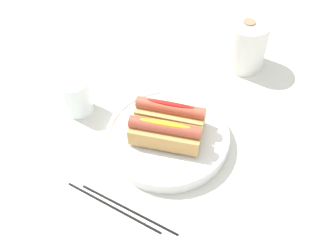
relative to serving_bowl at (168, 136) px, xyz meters
name	(u,v)px	position (x,y,z in m)	size (l,w,h in m)	color
ground_plane	(164,140)	(-0.01, 0.00, -0.02)	(2.40, 2.40, 0.00)	silver
serving_bowl	(168,136)	(0.00, 0.00, 0.00)	(0.27, 0.27, 0.03)	white
hotdog_front	(165,133)	(0.01, -0.03, 0.04)	(0.16, 0.09, 0.06)	tan
hotdog_back	(171,114)	(-0.01, 0.03, 0.04)	(0.16, 0.09, 0.06)	tan
water_glass	(77,98)	(-0.23, -0.03, 0.02)	(0.07, 0.07, 0.09)	white
paper_towel_roll	(245,44)	(0.03, 0.33, 0.05)	(0.11, 0.11, 0.13)	white
chopstick_near	(129,209)	(0.02, -0.18, -0.02)	(0.01, 0.01, 0.22)	black
chopstick_far	(113,207)	(-0.01, -0.20, -0.02)	(0.01, 0.01, 0.22)	black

